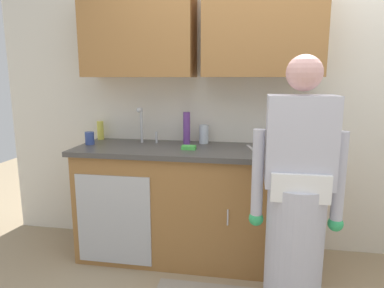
% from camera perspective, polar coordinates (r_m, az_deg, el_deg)
% --- Properties ---
extents(kitchen_wall_with_uppers, '(4.80, 0.44, 2.70)m').
position_cam_1_polar(kitchen_wall_with_uppers, '(2.96, 9.65, 10.42)').
color(kitchen_wall_with_uppers, silver).
rests_on(kitchen_wall_with_uppers, ground).
extents(counter_cabinet, '(1.90, 0.62, 0.90)m').
position_cam_1_polar(counter_cabinet, '(2.90, 0.58, -10.20)').
color(counter_cabinet, '#9E6B38').
rests_on(counter_cabinet, ground).
extents(countertop, '(1.96, 0.66, 0.04)m').
position_cam_1_polar(countertop, '(2.76, 0.67, -1.05)').
color(countertop, '#474442').
rests_on(countertop, counter_cabinet).
extents(sink, '(0.50, 0.36, 0.35)m').
position_cam_1_polar(sink, '(2.88, -8.42, -0.58)').
color(sink, '#B7BABF').
rests_on(sink, counter_cabinet).
extents(person_at_sink, '(0.55, 0.34, 1.62)m').
position_cam_1_polar(person_at_sink, '(2.16, 16.86, -11.34)').
color(person_at_sink, white).
rests_on(person_at_sink, ground).
extents(bottle_soap, '(0.08, 0.08, 0.16)m').
position_cam_1_polar(bottle_soap, '(2.95, 1.98, 1.67)').
color(bottle_soap, silver).
rests_on(bottle_soap, countertop).
extents(bottle_cleaner_spray, '(0.06, 0.06, 0.17)m').
position_cam_1_polar(bottle_cleaner_spray, '(3.24, -14.97, 2.21)').
color(bottle_cleaner_spray, '#D8D14C').
rests_on(bottle_cleaner_spray, countertop).
extents(bottle_water_tall, '(0.07, 0.07, 0.22)m').
position_cam_1_polar(bottle_water_tall, '(2.95, 17.22, 1.78)').
color(bottle_water_tall, '#334CB2').
rests_on(bottle_water_tall, countertop).
extents(bottle_dish_liquid, '(0.06, 0.06, 0.27)m').
position_cam_1_polar(bottle_dish_liquid, '(2.89, -0.90, 2.63)').
color(bottle_dish_liquid, '#66388C').
rests_on(bottle_dish_liquid, countertop).
extents(cup_by_sink, '(0.08, 0.08, 0.11)m').
position_cam_1_polar(cup_by_sink, '(3.02, -16.64, 0.93)').
color(cup_by_sink, '#33478C').
rests_on(cup_by_sink, countertop).
extents(knife_on_counter, '(0.08, 0.24, 0.01)m').
position_cam_1_polar(knife_on_counter, '(2.78, 9.75, -0.66)').
color(knife_on_counter, silver).
rests_on(knife_on_counter, countertop).
extents(sponge, '(0.11, 0.07, 0.03)m').
position_cam_1_polar(sponge, '(2.70, -0.54, -0.59)').
color(sponge, '#4CBF4C').
rests_on(sponge, countertop).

